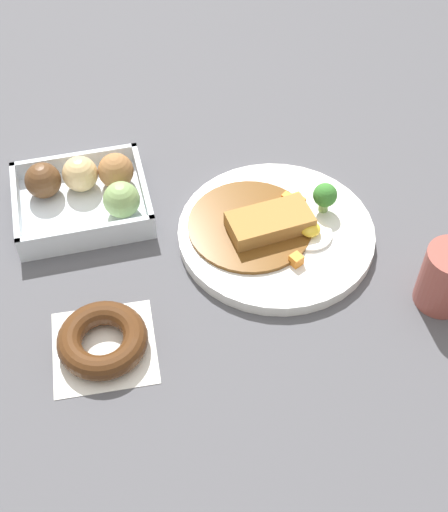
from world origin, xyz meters
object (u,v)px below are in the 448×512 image
(chocolate_ring_donut, at_px, (103,340))
(coffee_mug, at_px, (446,278))
(curry_plate, at_px, (275,231))
(donut_box, at_px, (86,192))

(chocolate_ring_donut, height_order, coffee_mug, coffee_mug)
(curry_plate, bearing_deg, donut_box, -27.51)
(chocolate_ring_donut, relative_size, coffee_mug, 1.51)
(donut_box, distance_m, chocolate_ring_donut, 0.26)
(curry_plate, height_order, coffee_mug, coffee_mug)
(coffee_mug, bearing_deg, donut_box, -33.88)
(curry_plate, height_order, donut_box, same)
(curry_plate, distance_m, chocolate_ring_donut, 0.29)
(curry_plate, xyz_separation_m, coffee_mug, (-0.18, 0.16, 0.03))
(chocolate_ring_donut, bearing_deg, curry_plate, -153.69)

